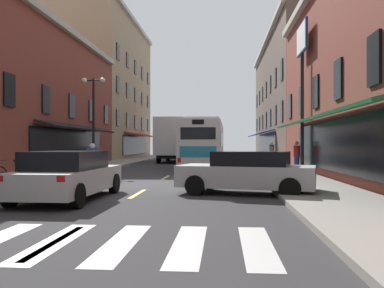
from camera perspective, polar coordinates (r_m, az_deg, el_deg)
The scene contains 17 objects.
ground_plane at distance 16.77m, azimuth -5.18°, elevation -5.74°, with size 34.80×80.00×0.10m, color #333335.
lane_centre_dashes at distance 16.52m, azimuth -5.32°, elevation -5.64°, with size 0.14×73.90×0.01m.
crosswalk_near at distance 7.20m, azimuth -18.72°, elevation -12.93°, with size 7.10×2.80×0.01m.
sidewalk_left at distance 18.66m, azimuth -23.42°, elevation -4.79°, with size 3.00×80.00×0.14m, color gray.
sidewalk_right at distance 16.83m, azimuth 15.14°, elevation -5.30°, with size 3.00×80.00×0.14m, color gray.
billboard_sign at distance 22.99m, azimuth 15.30°, elevation 11.27°, with size 0.40×2.46×8.00m.
transit_bus at distance 29.47m, azimuth 1.78°, elevation 0.15°, with size 2.81×12.26×3.27m.
box_truck at distance 36.93m, azimuth -2.50°, elevation 0.56°, with size 2.71×8.24×3.90m.
sedan_near at distance 12.32m, azimuth -17.09°, elevation -4.21°, with size 2.07×4.67×1.41m.
sedan_mid at distance 46.91m, azimuth -1.10°, elevation -1.19°, with size 1.95×4.25×1.32m.
sedan_far at distance 13.22m, azimuth 7.84°, elevation -3.97°, with size 4.63×2.82×1.38m.
motorcycle_rider at distance 18.11m, azimuth -13.94°, elevation -2.91°, with size 0.62×2.07×1.66m.
bicycle_near at distance 16.22m, azimuth -24.07°, elevation -3.97°, with size 1.67×0.58×0.91m.
bicycle_mid at distance 20.51m, azimuth -17.21°, elevation -3.15°, with size 1.71×0.48×0.91m.
pedestrian_near at distance 30.62m, azimuth 11.20°, elevation -1.14°, with size 0.37×0.52×1.69m.
pedestrian_mid at distance 22.66m, azimuth 14.57°, elevation -1.64°, with size 0.36×0.36×1.65m.
street_lamp_twin at distance 24.69m, azimuth -13.74°, elevation 3.51°, with size 1.42×0.32×5.43m.
Camera 1 is at (2.74, -16.46, 1.61)m, focal length 37.77 mm.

